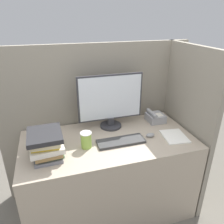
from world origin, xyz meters
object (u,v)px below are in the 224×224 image
Objects in this scene: keyboard at (121,141)px; desk_telephone at (155,117)px; book_stack at (46,144)px; coffee_cup at (86,140)px; mouse at (150,135)px; monitor at (111,102)px.

keyboard is 2.13× the size of desk_telephone.
keyboard is 0.57m from book_stack.
coffee_cup is 0.71× the size of desk_telephone.
coffee_cup reaches higher than keyboard.
coffee_cup reaches higher than mouse.
book_stack is at bearing -178.51° from mouse.
keyboard is 3.01× the size of coffee_cup.
coffee_cup is at bearing -135.33° from monitor.
book_stack is (-0.57, -0.01, 0.09)m from keyboard.
keyboard is (0.00, -0.29, -0.23)m from monitor.
desk_telephone is at bearing -2.89° from monitor.
book_stack reaches higher than coffee_cup.
desk_telephone reaches higher than mouse.
keyboard is 5.07× the size of mouse.
book_stack is at bearing -174.85° from coffee_cup.
book_stack reaches higher than keyboard.
book_stack is at bearing -178.80° from keyboard.
mouse is (0.26, -0.28, -0.22)m from monitor.
keyboard is 0.28m from coffee_cup.
coffee_cup reaches higher than desk_telephone.
monitor is at bearing 90.06° from keyboard.
monitor is 0.66m from book_stack.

